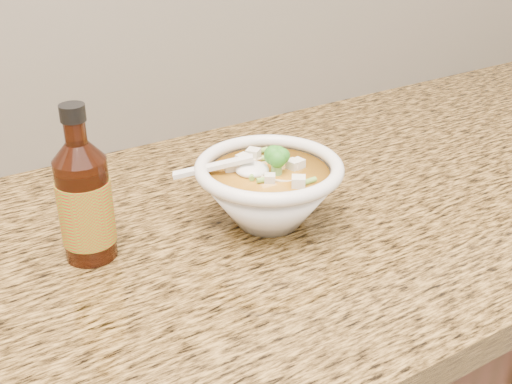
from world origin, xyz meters
TOP-DOWN VIEW (x-y plane):
  - counter_slab at (0.00, 1.68)m, footprint 4.00×0.68m
  - soup_bowl at (0.34, 1.65)m, footprint 0.21×0.19m
  - hot_sauce_bottle at (0.11, 1.70)m, footprint 0.08×0.08m

SIDE VIEW (x-z plane):
  - counter_slab at x=0.00m, z-range 0.86..0.90m
  - soup_bowl at x=0.34m, z-range 0.89..1.00m
  - hot_sauce_bottle at x=0.11m, z-range 0.88..1.07m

